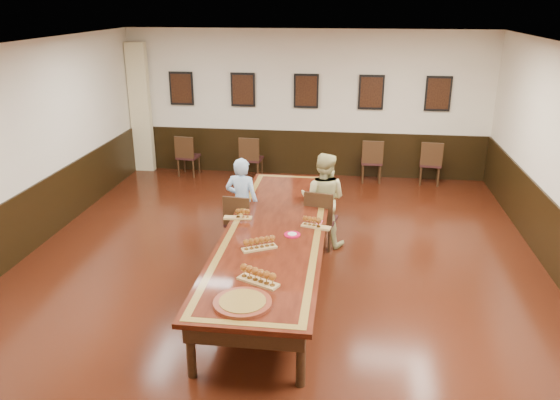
# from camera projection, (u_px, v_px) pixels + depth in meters

# --- Properties ---
(floor) EXTENTS (8.00, 10.00, 0.02)m
(floor) POSITION_uv_depth(u_px,v_px,m) (276.00, 277.00, 7.93)
(floor) COLOR black
(floor) RESTS_ON ground
(ceiling) EXTENTS (8.00, 10.00, 0.02)m
(ceiling) POSITION_uv_depth(u_px,v_px,m) (275.00, 48.00, 6.81)
(ceiling) COLOR white
(ceiling) RESTS_ON floor
(wall_back) EXTENTS (8.00, 0.02, 3.20)m
(wall_back) POSITION_uv_depth(u_px,v_px,m) (306.00, 104.00, 12.03)
(wall_back) COLOR beige
(wall_back) RESTS_ON floor
(wall_left) EXTENTS (0.02, 10.00, 3.20)m
(wall_left) POSITION_uv_depth(u_px,v_px,m) (0.00, 161.00, 7.85)
(wall_left) COLOR beige
(wall_left) RESTS_ON floor
(chair_man) EXTENTS (0.48, 0.52, 0.92)m
(chair_man) POSITION_uv_depth(u_px,v_px,m) (241.00, 220.00, 8.73)
(chair_man) COLOR black
(chair_man) RESTS_ON floor
(chair_woman) EXTENTS (0.54, 0.58, 0.98)m
(chair_woman) POSITION_uv_depth(u_px,v_px,m) (321.00, 218.00, 8.73)
(chair_woman) COLOR black
(chair_woman) RESTS_ON floor
(spare_chair_a) EXTENTS (0.48, 0.52, 0.93)m
(spare_chair_a) POSITION_uv_depth(u_px,v_px,m) (188.00, 155.00, 12.31)
(spare_chair_a) COLOR black
(spare_chair_a) RESTS_ON floor
(spare_chair_b) EXTENTS (0.49, 0.53, 0.97)m
(spare_chair_b) POSITION_uv_depth(u_px,v_px,m) (252.00, 157.00, 12.08)
(spare_chair_b) COLOR black
(spare_chair_b) RESTS_ON floor
(spare_chair_c) EXTENTS (0.45, 0.49, 0.95)m
(spare_chair_c) POSITION_uv_depth(u_px,v_px,m) (372.00, 160.00, 11.89)
(spare_chair_c) COLOR black
(spare_chair_c) RESTS_ON floor
(spare_chair_d) EXTENTS (0.50, 0.54, 0.96)m
(spare_chair_d) POSITION_uv_depth(u_px,v_px,m) (431.00, 162.00, 11.73)
(spare_chair_d) COLOR black
(spare_chair_d) RESTS_ON floor
(person_man) EXTENTS (0.57, 0.41, 1.47)m
(person_man) POSITION_uv_depth(u_px,v_px,m) (242.00, 202.00, 8.72)
(person_man) COLOR #5394D1
(person_man) RESTS_ON floor
(person_woman) EXTENTS (0.86, 0.72, 1.54)m
(person_woman) POSITION_uv_depth(u_px,v_px,m) (323.00, 199.00, 8.73)
(person_woman) COLOR #CCC47F
(person_woman) RESTS_ON floor
(pink_phone) EXTENTS (0.09, 0.15, 0.01)m
(pink_phone) POSITION_uv_depth(u_px,v_px,m) (319.00, 222.00, 7.87)
(pink_phone) COLOR #E84D75
(pink_phone) RESTS_ON conference_table
(curtain) EXTENTS (0.45, 0.18, 2.90)m
(curtain) POSITION_uv_depth(u_px,v_px,m) (141.00, 108.00, 12.35)
(curtain) COLOR beige
(curtain) RESTS_ON floor
(wainscoting) EXTENTS (8.00, 10.00, 1.00)m
(wainscoting) POSITION_uv_depth(u_px,v_px,m) (275.00, 245.00, 7.75)
(wainscoting) COLOR black
(wainscoting) RESTS_ON floor
(conference_table) EXTENTS (1.40, 5.00, 0.76)m
(conference_table) POSITION_uv_depth(u_px,v_px,m) (275.00, 238.00, 7.71)
(conference_table) COLOR black
(conference_table) RESTS_ON floor
(posters) EXTENTS (6.14, 0.04, 0.74)m
(posters) POSITION_uv_depth(u_px,v_px,m) (306.00, 91.00, 11.85)
(posters) COLOR black
(posters) RESTS_ON wall_back
(flight_a) EXTENTS (0.42, 0.15, 0.15)m
(flight_a) POSITION_uv_depth(u_px,v_px,m) (240.00, 214.00, 7.99)
(flight_a) COLOR #9F7D42
(flight_a) RESTS_ON conference_table
(flight_b) EXTENTS (0.44, 0.23, 0.16)m
(flight_b) POSITION_uv_depth(u_px,v_px,m) (315.00, 223.00, 7.68)
(flight_b) COLOR #9F7D42
(flight_b) RESTS_ON conference_table
(flight_c) EXTENTS (0.46, 0.34, 0.17)m
(flight_c) POSITION_uv_depth(u_px,v_px,m) (259.00, 244.00, 7.01)
(flight_c) COLOR #9F7D42
(flight_c) RESTS_ON conference_table
(flight_d) EXTENTS (0.52, 0.36, 0.19)m
(flight_d) POSITION_uv_depth(u_px,v_px,m) (258.00, 276.00, 6.17)
(flight_d) COLOR #9F7D42
(flight_d) RESTS_ON conference_table
(red_plate_grp) EXTENTS (0.22, 0.22, 0.03)m
(red_plate_grp) POSITION_uv_depth(u_px,v_px,m) (292.00, 235.00, 7.44)
(red_plate_grp) COLOR #B40C31
(red_plate_grp) RESTS_ON conference_table
(carved_platter) EXTENTS (0.64, 0.64, 0.05)m
(carved_platter) POSITION_uv_depth(u_px,v_px,m) (243.00, 303.00, 5.76)
(carved_platter) COLOR #561E11
(carved_platter) RESTS_ON conference_table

